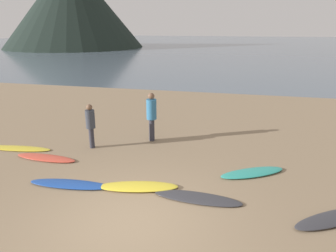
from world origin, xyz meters
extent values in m
cube|color=#8C7559|center=(0.00, 10.00, -0.10)|extent=(120.00, 120.00, 0.20)
cube|color=slate|center=(0.00, 63.94, 0.00)|extent=(140.00, 100.00, 0.01)
cone|color=black|center=(-28.54, 49.34, 7.65)|extent=(25.14, 25.14, 15.30)
ellipsoid|color=yellow|center=(-5.15, 3.08, 0.03)|extent=(2.43, 0.72, 0.06)
ellipsoid|color=#D84C38|center=(-3.72, 2.58, 0.04)|extent=(2.10, 0.59, 0.08)
ellipsoid|color=#1E479E|center=(-2.08, 1.19, 0.04)|extent=(2.26, 0.67, 0.09)
ellipsoid|color=yellow|center=(-0.27, 1.47, 0.05)|extent=(2.17, 1.03, 0.10)
ellipsoid|color=#333338|center=(1.31, 1.30, 0.03)|extent=(2.21, 0.67, 0.07)
ellipsoid|color=teal|center=(2.65, 2.99, 0.05)|extent=(1.99, 1.48, 0.09)
ellipsoid|color=#333338|center=(4.34, 1.11, 0.05)|extent=(2.04, 1.59, 0.10)
cylinder|color=#2D2D38|center=(-0.89, 4.95, 0.42)|extent=(0.20, 0.20, 0.83)
cylinder|color=teal|center=(-0.89, 4.95, 1.19)|extent=(0.36, 0.36, 0.72)
sphere|color=brown|center=(-0.89, 4.95, 1.67)|extent=(0.23, 0.23, 0.23)
cylinder|color=#2D2D38|center=(-2.72, 3.80, 0.36)|extent=(0.17, 0.17, 0.72)
cylinder|color=#333842|center=(-2.72, 3.80, 1.03)|extent=(0.31, 0.31, 0.63)
sphere|color=brown|center=(-2.72, 3.80, 1.45)|extent=(0.20, 0.20, 0.20)
camera|label=1|loc=(2.15, -5.40, 4.08)|focal=33.36mm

